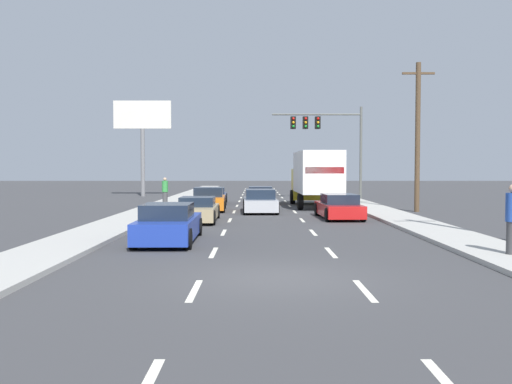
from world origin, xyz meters
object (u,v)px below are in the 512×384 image
Objects in this scene: car_blue at (170,225)px; box_truck at (317,176)px; car_tan at (199,210)px; car_silver at (261,202)px; car_orange at (210,200)px; utility_pole_mid at (419,135)px; roadside_billboard at (144,126)px; pedestrian_mid_block at (166,191)px; car_red at (340,207)px; traffic_signal_mast at (322,129)px; car_navy at (214,196)px; car_maroon at (262,195)px.

box_truck is at bearing 68.19° from car_blue.
car_tan is 6.07m from car_silver.
utility_pole_mid reaches higher than car_orange.
pedestrian_mid_block is at bearing -72.70° from roadside_billboard.
car_red is at bearing -36.31° from car_orange.
car_red is at bearing -87.80° from box_truck.
car_blue reaches higher than car_red.
traffic_signal_mast is (1.34, 8.69, 3.48)m from box_truck.
car_navy is at bearing -55.52° from roadside_billboard.
car_tan is at bearing -102.81° from car_maroon.
car_orange reaches higher than car_tan.
traffic_signal_mast is at bearing 56.01° from car_orange.
car_maroon is at bearing 77.19° from car_tan.
car_red is at bearing -44.59° from car_silver.
car_silver is 14.52m from traffic_signal_mast.
traffic_signal_mast is at bearing 66.84° from car_tan.
car_navy is at bearing -146.69° from traffic_signal_mast.
car_blue is 17.12m from pedestrian_mid_block.
car_silver is 5.57m from box_truck.
roadside_billboard is at bearing 107.40° from car_tan.
pedestrian_mid_block is at bearing -151.06° from car_maroon.
car_orange is 18.46m from roadside_billboard.
roadside_billboard is (-13.83, 21.13, 5.50)m from car_red.
traffic_signal_mast is at bearing -17.15° from roadside_billboard.
car_silver is at bearing -60.02° from roadside_billboard.
car_red is at bearing -140.48° from utility_pole_mid.
car_silver reaches higher than car_maroon.
roadside_billboard reaches higher than car_silver.
pedestrian_mid_block is at bearing 140.14° from car_red.
car_tan is at bearing -72.46° from pedestrian_mid_block.
box_truck reaches higher than car_navy.
car_silver is 2.56× the size of pedestrian_mid_block.
car_tan is at bearing -118.66° from car_silver.
car_tan is at bearing -166.78° from car_red.
traffic_signal_mast reaches higher than car_navy.
car_tan is 0.53× the size of roadside_billboard.
car_navy is at bearing 149.34° from utility_pole_mid.
box_truck is 1.14× the size of traffic_signal_mast.
car_blue reaches higher than car_silver.
car_orange is 4.44m from pedestrian_mid_block.
roadside_billboard reaches higher than car_red.
car_tan is at bearing -113.16° from traffic_signal_mast.
car_tan is 0.95× the size of car_blue.
car_maroon is at bearing 65.22° from car_orange.
car_blue is at bearing -128.55° from car_red.
pedestrian_mid_block is (-3.04, 3.21, 0.39)m from car_orange.
car_navy is at bearing 91.43° from car_tan.
car_tan is at bearing -124.22° from box_truck.
car_tan is 11.50m from box_truck.
car_tan is 7.11m from car_blue.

